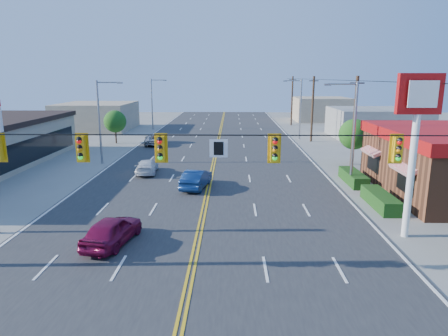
{
  "coord_description": "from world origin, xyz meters",
  "views": [
    {
      "loc": [
        1.72,
        -16.15,
        8.33
      ],
      "look_at": [
        1.22,
        10.55,
        2.2
      ],
      "focal_mm": 32.0,
      "sensor_mm": 36.0,
      "label": 1
    }
  ],
  "objects_px": {
    "signal_span": "(187,162)",
    "car_blue": "(196,179)",
    "car_silver": "(153,140)",
    "kfc_pylon": "(416,123)",
    "car_magenta": "(112,231)",
    "car_white": "(147,167)"
  },
  "relations": [
    {
      "from": "car_magenta",
      "to": "car_white",
      "type": "height_order",
      "value": "car_magenta"
    },
    {
      "from": "kfc_pylon",
      "to": "car_white",
      "type": "bearing_deg",
      "value": 140.48
    },
    {
      "from": "car_magenta",
      "to": "car_silver",
      "type": "bearing_deg",
      "value": -71.99
    },
    {
      "from": "signal_span",
      "to": "car_blue",
      "type": "relative_size",
      "value": 5.69
    },
    {
      "from": "signal_span",
      "to": "car_blue",
      "type": "distance_m",
      "value": 13.81
    },
    {
      "from": "kfc_pylon",
      "to": "car_white",
      "type": "distance_m",
      "value": 22.28
    },
    {
      "from": "signal_span",
      "to": "car_white",
      "type": "distance_m",
      "value": 19.08
    },
    {
      "from": "kfc_pylon",
      "to": "car_magenta",
      "type": "relative_size",
      "value": 2.01
    },
    {
      "from": "kfc_pylon",
      "to": "car_blue",
      "type": "distance_m",
      "value": 15.95
    },
    {
      "from": "signal_span",
      "to": "car_magenta",
      "type": "bearing_deg",
      "value": 147.9
    },
    {
      "from": "signal_span",
      "to": "car_silver",
      "type": "xyz_separation_m",
      "value": [
        -7.86,
        32.69,
        -4.24
      ]
    },
    {
      "from": "car_magenta",
      "to": "car_blue",
      "type": "height_order",
      "value": "car_magenta"
    },
    {
      "from": "car_silver",
      "to": "car_magenta",
      "type": "bearing_deg",
      "value": 86.87
    },
    {
      "from": "car_magenta",
      "to": "car_silver",
      "type": "distance_m",
      "value": 30.31
    },
    {
      "from": "signal_span",
      "to": "kfc_pylon",
      "type": "relative_size",
      "value": 2.86
    },
    {
      "from": "car_silver",
      "to": "signal_span",
      "type": "bearing_deg",
      "value": 93.36
    },
    {
      "from": "kfc_pylon",
      "to": "car_magenta",
      "type": "height_order",
      "value": "kfc_pylon"
    },
    {
      "from": "kfc_pylon",
      "to": "car_white",
      "type": "height_order",
      "value": "kfc_pylon"
    },
    {
      "from": "signal_span",
      "to": "kfc_pylon",
      "type": "height_order",
      "value": "signal_span"
    },
    {
      "from": "kfc_pylon",
      "to": "car_blue",
      "type": "height_order",
      "value": "kfc_pylon"
    },
    {
      "from": "signal_span",
      "to": "car_blue",
      "type": "bearing_deg",
      "value": 93.54
    },
    {
      "from": "car_blue",
      "to": "car_magenta",
      "type": "bearing_deg",
      "value": 82.92
    }
  ]
}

